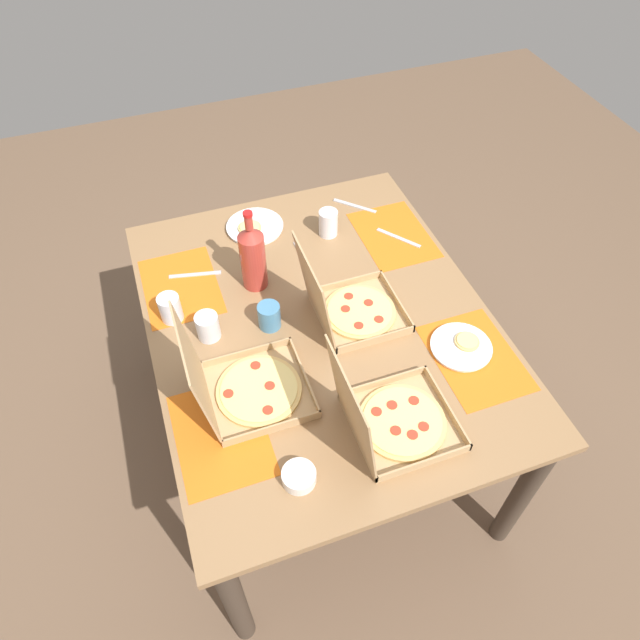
{
  "coord_description": "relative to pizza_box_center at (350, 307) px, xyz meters",
  "views": [
    {
      "loc": [
        -1.2,
        0.43,
        2.24
      ],
      "look_at": [
        0.0,
        0.0,
        0.76
      ],
      "focal_mm": 32.06,
      "sensor_mm": 36.0,
      "label": 1
    }
  ],
  "objects": [
    {
      "name": "fork_by_near_left",
      "position": [
        0.56,
        -0.24,
        -0.05
      ],
      "size": [
        0.15,
        0.14,
        0.0
      ],
      "primitive_type": "cube",
      "rotation": [
        0.0,
        0.0,
        3.92
      ],
      "color": "#B7B7BC",
      "rests_on": "dining_table"
    },
    {
      "name": "placemat_far_left",
      "position": [
        -0.3,
        0.52,
        -0.05
      ],
      "size": [
        0.36,
        0.26,
        0.0
      ],
      "primitive_type": "cube",
      "color": "orange",
      "rests_on": "dining_table"
    },
    {
      "name": "pizza_box_corner_right",
      "position": [
        -0.44,
        0.05,
        0.0
      ],
      "size": [
        0.29,
        0.34,
        0.33
      ],
      "color": "tan",
      "rests_on": "dining_table"
    },
    {
      "name": "dining_table",
      "position": [
        0.02,
        0.1,
        -0.15
      ],
      "size": [
        1.42,
        1.14,
        0.76
      ],
      "color": "#3F3328",
      "rests_on": "ground_plane"
    },
    {
      "name": "fork_by_near_right",
      "position": [
        0.38,
        0.46,
        -0.05
      ],
      "size": [
        0.06,
        0.19,
        0.0
      ],
      "primitive_type": "cube",
      "rotation": [
        0.0,
        0.0,
        1.36
      ],
      "color": "#B7B7BC",
      "rests_on": "dining_table"
    },
    {
      "name": "pizza_box_center",
      "position": [
        0.0,
        0.0,
        0.0
      ],
      "size": [
        0.28,
        0.33,
        0.32
      ],
      "color": "tan",
      "rests_on": "dining_table"
    },
    {
      "name": "knife_by_far_left",
      "position": [
        0.32,
        0.06,
        -0.05
      ],
      "size": [
        0.21,
        0.02,
        0.0
      ],
      "primitive_type": "cube",
      "rotation": [
        0.0,
        0.0,
        0.01
      ],
      "color": "#B7B7BC",
      "rests_on": "dining_table"
    },
    {
      "name": "cup_spare",
      "position": [
        0.06,
        0.27,
        -0.0
      ],
      "size": [
        0.08,
        0.08,
        0.09
      ],
      "primitive_type": "cylinder",
      "color": "teal",
      "rests_on": "dining_table"
    },
    {
      "name": "ground_plane",
      "position": [
        0.02,
        0.1,
        -0.81
      ],
      "size": [
        6.0,
        6.0,
        0.0
      ],
      "primitive_type": "plane",
      "color": "brown"
    },
    {
      "name": "cup_clear_right",
      "position": [
        0.08,
        0.47,
        -0.0
      ],
      "size": [
        0.08,
        0.08,
        0.09
      ],
      "primitive_type": "cylinder",
      "color": "silver",
      "rests_on": "dining_table"
    },
    {
      "name": "plate_near_left",
      "position": [
        -0.25,
        -0.3,
        -0.04
      ],
      "size": [
        0.2,
        0.2,
        0.03
      ],
      "color": "white",
      "rests_on": "dining_table"
    },
    {
      "name": "fork_by_far_right",
      "position": [
        0.32,
        -0.33,
        -0.05
      ],
      "size": [
        0.16,
        0.13,
        0.0
      ],
      "primitive_type": "cube",
      "rotation": [
        0.0,
        0.0,
        0.65
      ],
      "color": "#B7B7BC",
      "rests_on": "dining_table"
    },
    {
      "name": "plate_near_right",
      "position": [
        0.56,
        0.19,
        -0.04
      ],
      "size": [
        0.23,
        0.23,
        0.03
      ],
      "color": "white",
      "rests_on": "dining_table"
    },
    {
      "name": "condiment_bowl",
      "position": [
        -0.51,
        0.35,
        -0.03
      ],
      "size": [
        0.1,
        0.1,
        0.04
      ],
      "primitive_type": "cylinder",
      "color": "white",
      "rests_on": "dining_table"
    },
    {
      "name": "cup_clear_left",
      "position": [
        0.43,
        -0.08,
        0.0
      ],
      "size": [
        0.07,
        0.07,
        0.11
      ],
      "primitive_type": "cylinder",
      "color": "silver",
      "rests_on": "dining_table"
    },
    {
      "name": "cup_dark",
      "position": [
        0.2,
        0.57,
        0.0
      ],
      "size": [
        0.07,
        0.07,
        0.1
      ],
      "primitive_type": "cylinder",
      "color": "silver",
      "rests_on": "dining_table"
    },
    {
      "name": "placemat_near_left",
      "position": [
        -0.3,
        -0.32,
        -0.05
      ],
      "size": [
        0.36,
        0.26,
        0.0
      ],
      "primitive_type": "cube",
      "color": "orange",
      "rests_on": "dining_table"
    },
    {
      "name": "placemat_far_right",
      "position": [
        0.34,
        0.52,
        -0.05
      ],
      "size": [
        0.36,
        0.26,
        0.0
      ],
      "primitive_type": "cube",
      "color": "orange",
      "rests_on": "dining_table"
    },
    {
      "name": "soda_bottle",
      "position": [
        0.26,
        0.26,
        0.08
      ],
      "size": [
        0.09,
        0.09,
        0.32
      ],
      "color": "#B2382D",
      "rests_on": "dining_table"
    },
    {
      "name": "pizza_box_corner_left",
      "position": [
        -0.2,
        0.41,
        0.0
      ],
      "size": [
        0.3,
        0.34,
        0.33
      ],
      "color": "tan",
      "rests_on": "dining_table"
    },
    {
      "name": "placemat_near_right",
      "position": [
        0.34,
        -0.32,
        -0.05
      ],
      "size": [
        0.36,
        0.26,
        0.0
      ],
      "primitive_type": "cube",
      "color": "orange",
      "rests_on": "dining_table"
    }
  ]
}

